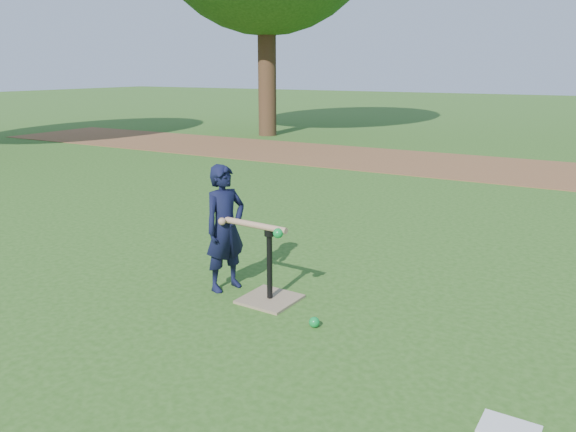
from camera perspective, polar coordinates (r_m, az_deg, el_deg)
The scene contains 7 objects.
ground at distance 4.67m, azimuth -4.47°, elevation -8.60°, with size 80.00×80.00×0.00m, color #285116.
dirt_strip at distance 11.44m, azimuth 17.24°, elevation 4.88°, with size 24.00×3.00×0.01m, color brown.
child at distance 4.77m, azimuth -6.40°, elevation -1.23°, with size 0.40×0.26×1.09m, color black.
wiffle_ball_ground at distance 4.21m, azimuth 2.68°, elevation -10.73°, with size 0.08×0.08×0.08m, color #0C8732.
clipboard at distance 3.38m, azimuth 21.56°, elevation -19.49°, with size 0.30×0.23×0.01m, color silver.
batting_tee at distance 4.63m, azimuth -1.87°, elevation -7.30°, with size 0.45×0.45×0.61m.
swing_action at distance 4.48m, azimuth -3.25°, elevation -1.06°, with size 0.63×0.14×0.09m.
Camera 1 is at (2.44, -3.52, 1.86)m, focal length 35.00 mm.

